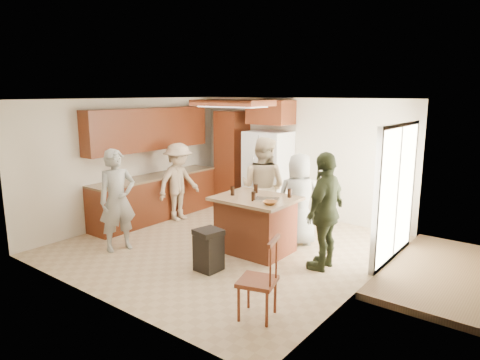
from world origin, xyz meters
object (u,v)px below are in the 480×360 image
Objects in this scene: person_behind_left at (263,187)px; person_counter at (179,182)px; kitchen_island at (255,224)px; refrigerator at (268,173)px; trash_bin at (209,250)px; person_behind_right at (299,199)px; person_side_right at (325,211)px; person_front_left at (117,200)px; spindle_chair at (259,281)px.

person_behind_left is 1.14× the size of person_counter.
person_counter is at bearing 167.62° from kitchen_island.
person_behind_left reaches higher than refrigerator.
kitchen_island reaches higher than trash_bin.
person_counter is at bearing -30.68° from person_behind_right.
refrigerator reaches higher than person_side_right.
person_behind_left is at bearing -59.63° from refrigerator.
kitchen_island is at bearing 108.83° from person_behind_left.
person_front_left is 1.07× the size of person_behind_right.
refrigerator is 1.81× the size of spindle_chair.
spindle_chair is at bearing -53.35° from kitchen_island.
person_behind_left is at bearing 98.56° from trash_bin.
person_front_left is 0.96× the size of person_side_right.
person_counter is (-1.94, -0.24, -0.11)m from person_behind_left.
person_side_right is (3.09, 1.39, 0.03)m from person_front_left.
person_front_left reaches higher than kitchen_island.
person_counter is at bearing -98.15° from person_side_right.
spindle_chair is (0.90, -2.48, -0.35)m from person_behind_right.
spindle_chair is (2.39, -3.73, -0.45)m from refrigerator.
person_side_right reaches higher than kitchen_island.
refrigerator is (-2.33, 1.94, 0.01)m from person_side_right.
person_behind_left is 1.03× the size of person_side_right.
person_front_left is at bearing 6.88° from person_behind_right.
person_front_left is at bearing 46.63° from person_behind_left.
refrigerator is (0.76, 3.33, 0.04)m from person_front_left.
trash_bin is (-0.48, -1.81, -0.48)m from person_behind_right.
kitchen_island is at bearing 126.65° from spindle_chair.
refrigerator is 4.46m from spindle_chair.
person_front_left is at bearing -144.54° from kitchen_island.
refrigerator is at bearing -67.13° from person_behind_left.
spindle_chair is at bearing 74.20° from person_behind_right.
trash_bin is (-1.32, -1.12, -0.57)m from person_side_right.
person_side_right is at bearing 2.93° from kitchen_island.
person_side_right is 1.11× the size of person_counter.
kitchen_island is at bearing 26.85° from person_behind_right.
spindle_chair reaches higher than kitchen_island.
person_counter is 2.55× the size of trash_bin.
person_counter is (-0.44, 1.84, -0.05)m from person_front_left.
kitchen_island is (-1.22, -0.06, -0.41)m from person_side_right.
kitchen_island is (2.31, -0.51, -0.33)m from person_counter.
person_behind_left is at bearing -80.94° from person_counter.
person_behind_right reaches higher than kitchen_island.
person_front_left is 2.32m from kitchen_island.
person_side_right is 2.82× the size of trash_bin.
spindle_chair is (3.60, -2.24, -0.35)m from person_counter.
spindle_chair is at bearing -119.81° from person_counter.
person_side_right is 3.03m from refrigerator.
refrigerator is 2.86× the size of trash_bin.
person_counter is at bearing 30.28° from person_front_left.
kitchen_island is (-0.39, -0.75, -0.33)m from person_behind_right.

